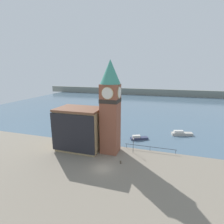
# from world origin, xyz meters

# --- Properties ---
(ground_plane) EXTENTS (160.00, 160.00, 0.00)m
(ground_plane) POSITION_xyz_m (0.00, 0.00, 0.00)
(ground_plane) COLOR gray
(water) EXTENTS (160.00, 120.00, 0.00)m
(water) POSITION_xyz_m (0.00, 71.19, -0.00)
(water) COLOR slate
(water) RESTS_ON ground_plane
(far_shoreline) EXTENTS (180.00, 3.00, 5.00)m
(far_shoreline) POSITION_xyz_m (0.00, 111.19, 2.50)
(far_shoreline) COLOR gray
(far_shoreline) RESTS_ON water
(pier_railing) EXTENTS (12.52, 0.08, 1.09)m
(pier_railing) POSITION_xyz_m (8.52, 10.94, 0.97)
(pier_railing) COLOR #232328
(pier_railing) RESTS_ON ground_plane
(clock_tower) EXTENTS (4.66, 4.66, 21.79)m
(clock_tower) POSITION_xyz_m (-0.75, 7.80, 11.57)
(clock_tower) COLOR brown
(clock_tower) RESTS_ON ground_plane
(pier_building) EXTENTS (10.98, 7.61, 10.48)m
(pier_building) POSITION_xyz_m (-8.68, 7.20, 5.26)
(pier_building) COLOR tan
(pier_building) RESTS_ON ground_plane
(boat_near) EXTENTS (5.11, 3.43, 1.27)m
(boat_near) POSITION_xyz_m (4.70, 17.39, 0.46)
(boat_near) COLOR #333856
(boat_near) RESTS_ON water
(boat_far) EXTENTS (6.42, 3.24, 1.48)m
(boat_far) POSITION_xyz_m (16.70, 24.62, 0.56)
(boat_far) COLOR #B7B2A8
(boat_far) RESTS_ON water
(mooring_bollard_near) EXTENTS (0.33, 0.33, 0.76)m
(mooring_bollard_near) POSITION_xyz_m (3.09, 2.88, 0.41)
(mooring_bollard_near) COLOR brown
(mooring_bollard_near) RESTS_ON ground_plane
(lamp_post) EXTENTS (0.32, 0.32, 3.64)m
(lamp_post) POSITION_xyz_m (4.67, 8.81, 2.57)
(lamp_post) COLOR #2D2D33
(lamp_post) RESTS_ON ground_plane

